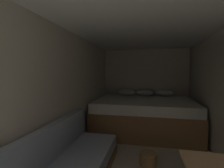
% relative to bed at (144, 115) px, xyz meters
% --- Properties ---
extents(wall_back, '(2.49, 0.05, 2.09)m').
position_rel_bed_xyz_m(wall_back, '(0.00, 0.91, 0.65)').
color(wall_back, beige).
rests_on(wall_back, ground).
extents(wall_left, '(0.05, 5.07, 2.09)m').
position_rel_bed_xyz_m(wall_left, '(-1.22, -1.65, 0.65)').
color(wall_left, beige).
rests_on(wall_left, ground).
extents(ceiling_slab, '(2.49, 5.07, 0.05)m').
position_rel_bed_xyz_m(ceiling_slab, '(0.00, -1.65, 1.72)').
color(ceiling_slab, white).
rests_on(ceiling_slab, wall_left).
extents(bed, '(2.27, 1.70, 0.96)m').
position_rel_bed_xyz_m(bed, '(0.00, 0.00, 0.00)').
color(bed, olive).
rests_on(bed, ground).
extents(wicker_basket, '(0.26, 0.26, 0.19)m').
position_rel_bed_xyz_m(wicker_basket, '(0.10, -1.52, -0.30)').
color(wicker_basket, olive).
rests_on(wicker_basket, ground).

